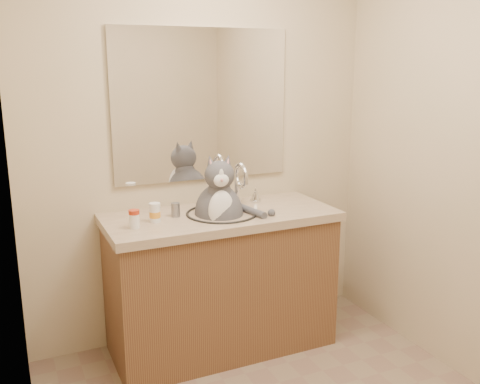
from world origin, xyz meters
name	(u,v)px	position (x,y,z in m)	size (l,w,h in m)	color
room	(311,189)	(0.00, 0.00, 1.20)	(2.22, 2.52, 2.42)	#87745D
vanity	(221,278)	(0.00, 0.96, 0.44)	(1.34, 0.59, 1.12)	brown
mirror	(202,105)	(0.00, 1.24, 1.45)	(1.10, 0.02, 0.90)	white
shower_curtain	(38,259)	(-1.05, 0.10, 1.03)	(0.02, 1.30, 1.93)	beige
cat	(219,211)	(-0.02, 0.94, 0.87)	(0.39, 0.39, 0.56)	#4D4D52
pill_bottle_redcap	(134,219)	(-0.52, 0.89, 0.90)	(0.07, 0.07, 0.10)	white
pill_bottle_orange	(155,213)	(-0.39, 0.95, 0.90)	(0.07, 0.07, 0.11)	white
grey_canister	(175,210)	(-0.26, 1.00, 0.89)	(0.05, 0.05, 0.08)	slate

